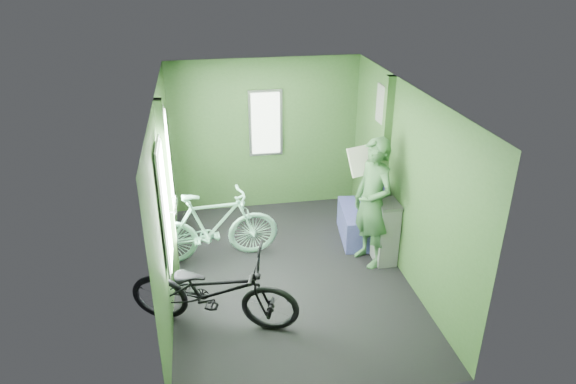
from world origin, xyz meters
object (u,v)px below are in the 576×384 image
object	(u,v)px
bicycle_black	(216,326)
waste_box	(386,232)
bicycle_mint	(215,260)
passenger	(373,203)
bench_seat	(361,220)

from	to	relation	value
bicycle_black	waste_box	size ratio (longest dim) A/B	2.14
bicycle_black	bicycle_mint	xyz separation A→B (m)	(0.06, 1.31, 0.00)
passenger	bicycle_mint	bearing A→B (deg)	-119.34
waste_box	bench_seat	bearing A→B (deg)	100.34
bicycle_mint	passenger	xyz separation A→B (m)	(1.96, -0.36, 0.84)
bicycle_black	passenger	size ratio (longest dim) A/B	1.08
bicycle_mint	bench_seat	distance (m)	2.07
passenger	bench_seat	world-z (taller)	passenger
bench_seat	bicycle_black	bearing A→B (deg)	-136.33
bicycle_black	waste_box	distance (m)	2.43
bicycle_black	bicycle_mint	distance (m)	1.31
passenger	waste_box	world-z (taller)	passenger
bicycle_mint	passenger	size ratio (longest dim) A/B	1.00
waste_box	bench_seat	xyz separation A→B (m)	(-0.11, 0.63, -0.15)
waste_box	bicycle_black	bearing A→B (deg)	-157.51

